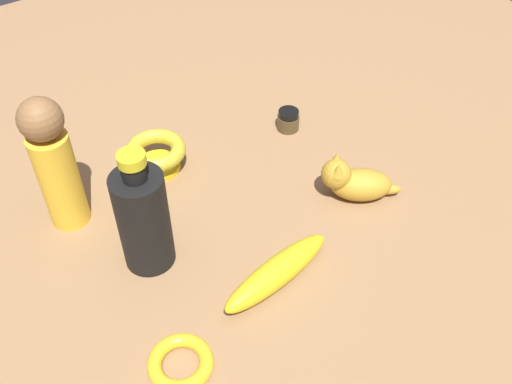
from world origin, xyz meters
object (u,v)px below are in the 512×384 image
(banana, at_px, (277,272))
(bottle_tall, at_px, (143,218))
(nail_polish_jar, at_px, (288,120))
(person_figure_adult, at_px, (54,163))
(cat_figurine, at_px, (354,181))
(bowl, at_px, (156,153))
(bangle, at_px, (181,363))

(banana, height_order, bottle_tall, bottle_tall)
(nail_polish_jar, height_order, person_figure_adult, person_figure_adult)
(cat_figurine, height_order, person_figure_adult, person_figure_adult)
(bottle_tall, xyz_separation_m, person_figure_adult, (0.06, -0.15, 0.03))
(bowl, relative_size, cat_figurine, 0.88)
(banana, distance_m, nail_polish_jar, 0.36)
(nail_polish_jar, distance_m, bangle, 0.52)
(bottle_tall, distance_m, cat_figurine, 0.35)
(banana, bearing_deg, bangle, 3.82)
(nail_polish_jar, bearing_deg, banana, 48.15)
(banana, relative_size, cat_figurine, 1.65)
(bottle_tall, height_order, cat_figurine, bottle_tall)
(bangle, xyz_separation_m, cat_figurine, (-0.39, -0.10, 0.02))
(cat_figurine, bearing_deg, nail_polish_jar, -98.53)
(bangle, bearing_deg, bowl, -115.76)
(person_figure_adult, bearing_deg, bottle_tall, 112.02)
(banana, bearing_deg, cat_figurine, -169.78)
(person_figure_adult, bearing_deg, bangle, 90.35)
(bangle, bearing_deg, person_figure_adult, -89.65)
(banana, xyz_separation_m, bangle, (0.18, 0.03, -0.01))
(person_figure_adult, bearing_deg, cat_figurine, 149.25)
(nail_polish_jar, xyz_separation_m, person_figure_adult, (0.43, -0.03, 0.10))
(banana, height_order, bangle, banana)
(bowl, relative_size, bangle, 1.22)
(person_figure_adult, bearing_deg, nail_polish_jar, 176.26)
(bangle, height_order, person_figure_adult, person_figure_adult)
(bowl, relative_size, person_figure_adult, 0.45)
(bangle, height_order, cat_figurine, cat_figurine)
(bottle_tall, height_order, person_figure_adult, person_figure_adult)
(person_figure_adult, bearing_deg, banana, 121.75)
(banana, xyz_separation_m, bowl, (0.01, -0.32, 0.01))
(bottle_tall, xyz_separation_m, nail_polish_jar, (-0.37, -0.12, -0.07))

